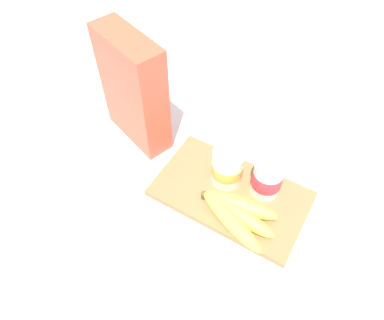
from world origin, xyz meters
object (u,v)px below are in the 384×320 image
object	(u,v)px
cereal_box	(134,91)
yogurt_cup_front	(227,167)
banana_bunch	(236,213)
yogurt_cup_back	(268,177)
cutting_board	(231,194)

from	to	relation	value
cereal_box	yogurt_cup_front	world-z (taller)	cereal_box
cereal_box	banana_bunch	bearing A→B (deg)	-178.95
banana_bunch	yogurt_cup_front	bearing A→B (deg)	129.05
yogurt_cup_front	yogurt_cup_back	distance (m)	0.09
cereal_box	yogurt_cup_back	distance (m)	0.37
banana_bunch	cutting_board	bearing A→B (deg)	125.18
cutting_board	yogurt_cup_back	bearing A→B (deg)	35.81
cutting_board	banana_bunch	bearing A→B (deg)	-54.82
cutting_board	cereal_box	size ratio (longest dim) A/B	1.19
yogurt_cup_front	banana_bunch	size ratio (longest dim) A/B	0.50
cutting_board	yogurt_cup_front	bearing A→B (deg)	135.88
yogurt_cup_front	yogurt_cup_back	bearing A→B (deg)	11.63
banana_bunch	cereal_box	bearing A→B (deg)	161.94
cereal_box	yogurt_cup_front	size ratio (longest dim) A/B	3.13
cereal_box	yogurt_cup_back	size ratio (longest dim) A/B	3.01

